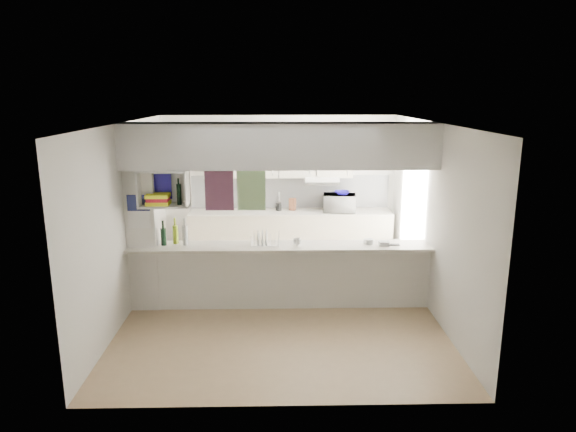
{
  "coord_description": "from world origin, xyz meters",
  "views": [
    {
      "loc": [
        -0.04,
        -6.84,
        2.98
      ],
      "look_at": [
        0.12,
        0.5,
        1.22
      ],
      "focal_mm": 32.0,
      "sensor_mm": 36.0,
      "label": 1
    }
  ],
  "objects_px": {
    "microwave": "(339,203)",
    "dish_rack": "(265,238)",
    "bowl": "(342,193)",
    "wine_bottles": "(175,235)"
  },
  "relations": [
    {
      "from": "dish_rack",
      "to": "wine_bottles",
      "type": "distance_m",
      "value": 1.25
    },
    {
      "from": "bowl",
      "to": "wine_bottles",
      "type": "xyz_separation_m",
      "value": [
        -2.57,
        -1.96,
        -0.21
      ]
    },
    {
      "from": "bowl",
      "to": "wine_bottles",
      "type": "bearing_deg",
      "value": -142.68
    },
    {
      "from": "wine_bottles",
      "to": "dish_rack",
      "type": "bearing_deg",
      "value": -0.38
    },
    {
      "from": "microwave",
      "to": "dish_rack",
      "type": "relative_size",
      "value": 1.39
    },
    {
      "from": "microwave",
      "to": "wine_bottles",
      "type": "relative_size",
      "value": 1.46
    },
    {
      "from": "bowl",
      "to": "dish_rack",
      "type": "bearing_deg",
      "value": -123.84
    },
    {
      "from": "bowl",
      "to": "dish_rack",
      "type": "height_order",
      "value": "bowl"
    },
    {
      "from": "dish_rack",
      "to": "wine_bottles",
      "type": "relative_size",
      "value": 1.05
    },
    {
      "from": "bowl",
      "to": "dish_rack",
      "type": "relative_size",
      "value": 0.66
    }
  ]
}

